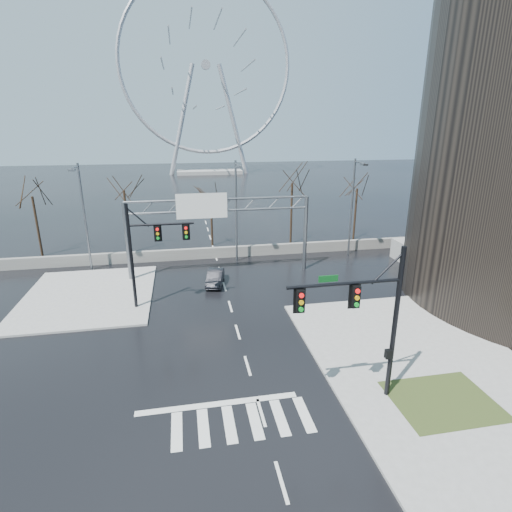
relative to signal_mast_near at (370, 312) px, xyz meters
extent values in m
plane|color=black|center=(-5.14, 4.04, -4.87)|extent=(260.00, 260.00, 0.00)
cube|color=gray|center=(4.86, 6.04, -4.80)|extent=(12.00, 10.00, 0.15)
cube|color=gray|center=(-16.14, 16.04, -4.80)|extent=(10.00, 12.00, 0.15)
cube|color=#293A18|center=(3.86, -0.96, -4.72)|extent=(5.00, 4.00, 0.02)
cube|color=slate|center=(-5.14, 24.04, -4.32)|extent=(52.00, 0.50, 1.10)
cylinder|color=black|center=(1.36, 0.04, -0.87)|extent=(0.24, 0.24, 8.00)
cylinder|color=black|center=(-1.34, 0.04, 1.53)|extent=(5.40, 0.16, 0.16)
cube|color=black|center=(-0.84, -0.11, 0.93)|extent=(0.35, 0.28, 1.05)
cube|color=black|center=(-3.44, -0.11, 0.93)|extent=(0.35, 0.28, 1.05)
cylinder|color=black|center=(-12.14, 13.04, -0.87)|extent=(0.24, 0.24, 8.00)
cylinder|color=black|center=(-9.84, 13.04, 1.53)|extent=(4.60, 0.16, 0.16)
cube|color=black|center=(-10.14, 12.89, 0.93)|extent=(0.35, 0.28, 1.05)
cube|color=black|center=(-8.14, 12.89, 0.93)|extent=(0.35, 0.28, 1.05)
cylinder|color=slate|center=(-13.14, 19.04, -1.37)|extent=(0.36, 0.36, 7.00)
cylinder|color=slate|center=(2.86, 19.04, -1.37)|extent=(0.36, 0.36, 7.00)
cylinder|color=slate|center=(-5.14, 19.04, 2.13)|extent=(16.00, 0.20, 0.20)
cylinder|color=slate|center=(-5.14, 19.04, 1.13)|extent=(16.00, 0.20, 0.20)
cube|color=#094515|center=(-6.64, 18.89, 1.63)|extent=(4.20, 0.10, 2.00)
cube|color=silver|center=(-6.64, 18.83, 1.63)|extent=(4.40, 0.02, 2.20)
cylinder|color=slate|center=(-17.14, 22.54, 0.13)|extent=(0.20, 0.20, 10.00)
cylinder|color=slate|center=(-17.14, 21.44, 4.83)|extent=(0.12, 2.20, 0.12)
cube|color=slate|center=(-17.14, 20.44, 4.73)|extent=(0.50, 0.70, 0.18)
cylinder|color=slate|center=(-3.14, 22.54, 0.13)|extent=(0.20, 0.20, 10.00)
cylinder|color=slate|center=(-3.14, 21.44, 4.83)|extent=(0.12, 2.20, 0.12)
cube|color=slate|center=(-3.14, 20.44, 4.73)|extent=(0.50, 0.70, 0.18)
cylinder|color=slate|center=(8.86, 22.54, 0.13)|extent=(0.20, 0.20, 10.00)
cylinder|color=slate|center=(8.86, 21.44, 4.83)|extent=(0.12, 2.20, 0.12)
cube|color=slate|center=(8.86, 20.44, 4.73)|extent=(0.50, 0.70, 0.18)
cylinder|color=black|center=(-23.14, 28.04, -1.72)|extent=(0.24, 0.24, 6.30)
cylinder|color=black|center=(-14.14, 27.54, -1.50)|extent=(0.24, 0.24, 6.75)
cylinder|color=black|center=(-5.14, 28.54, -1.95)|extent=(0.24, 0.24, 5.85)
cylinder|color=black|center=(3.86, 27.54, -1.36)|extent=(0.24, 0.24, 7.02)
cylinder|color=black|center=(11.86, 28.04, -1.81)|extent=(0.24, 0.24, 6.12)
cube|color=gray|center=(-0.14, 99.04, -4.37)|extent=(18.00, 6.00, 1.00)
torus|color=#B2B2B7|center=(-0.14, 99.04, 23.13)|extent=(45.00, 1.00, 45.00)
cylinder|color=#B2B2B7|center=(-0.14, 99.04, 23.13)|extent=(2.40, 1.50, 2.40)
cylinder|color=#B2B2B7|center=(-7.14, 99.04, 9.13)|extent=(8.28, 1.20, 28.82)
cylinder|color=#B2B2B7|center=(6.86, 99.04, 9.13)|extent=(8.28, 1.20, 28.82)
imported|color=black|center=(-5.86, 16.80, -4.26)|extent=(2.01, 3.90, 1.22)
camera|label=1|loc=(-8.32, -15.52, 8.30)|focal=28.00mm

